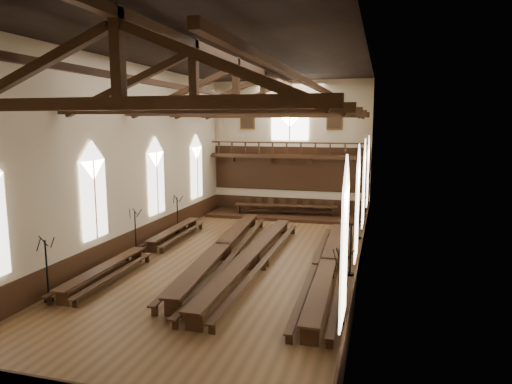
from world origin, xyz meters
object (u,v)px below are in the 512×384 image
at_px(candelabrum_right_far, 358,226).
at_px(dais, 285,216).
at_px(candelabrum_left_mid, 136,241).
at_px(candelabrum_left_far, 178,221).
at_px(candelabrum_left_near, 48,282).
at_px(refectory_row_c, 252,256).
at_px(candelabrum_right_near, 340,301).
at_px(refectory_row_b, 223,247).
at_px(refectory_row_a, 144,248).
at_px(high_table, 285,206).
at_px(refectory_row_d, 328,263).
at_px(candelabrum_right_mid, 350,259).

bearing_deg(candelabrum_right_far, dais, 137.80).
bearing_deg(candelabrum_left_mid, candelabrum_right_far, 30.55).
bearing_deg(candelabrum_left_mid, candelabrum_left_far, 90.00).
xyz_separation_m(dais, candelabrum_left_near, (-5.59, -18.13, 0.68)).
height_order(refectory_row_c, candelabrum_left_far, candelabrum_left_far).
distance_m(candelabrum_left_far, candelabrum_right_far, 11.20).
relative_size(refectory_row_c, candelabrum_left_far, 6.19).
height_order(candelabrum_left_mid, candelabrum_left_far, candelabrum_left_mid).
distance_m(refectory_row_c, candelabrum_right_near, 6.93).
bearing_deg(refectory_row_b, candelabrum_right_far, 42.97).
height_order(candelabrum_left_near, candelabrum_left_mid, candelabrum_left_near).
height_order(refectory_row_b, candelabrum_left_mid, candelabrum_left_mid).
xyz_separation_m(refectory_row_a, candelabrum_right_far, (10.47, 6.82, 0.31)).
distance_m(refectory_row_a, refectory_row_c, 5.84).
bearing_deg(high_table, candelabrum_right_near, -72.16).
height_order(refectory_row_a, candelabrum_left_far, candelabrum_left_far).
xyz_separation_m(refectory_row_b, dais, (0.94, 11.00, -0.49)).
relative_size(refectory_row_a, candelabrum_left_near, 5.30).
xyz_separation_m(refectory_row_a, candelabrum_left_mid, (-0.63, 0.26, 0.26)).
xyz_separation_m(refectory_row_b, candelabrum_left_near, (-4.65, -7.13, 0.19)).
bearing_deg(refectory_row_b, high_table, 85.11).
bearing_deg(candelabrum_left_far, dais, 49.16).
height_order(refectory_row_d, candelabrum_left_far, candelabrum_left_far).
bearing_deg(refectory_row_d, dais, 110.65).
distance_m(refectory_row_a, refectory_row_b, 4.11).
bearing_deg(candelabrum_right_mid, candelabrum_left_mid, 178.50).
relative_size(candelabrum_left_near, candelabrum_left_mid, 1.05).
height_order(refectory_row_b, dais, refectory_row_b).
relative_size(candelabrum_left_mid, candelabrum_right_far, 0.94).
relative_size(candelabrum_left_near, candelabrum_right_mid, 1.02).
relative_size(refectory_row_d, candelabrum_right_mid, 5.71).
distance_m(refectory_row_b, candelabrum_right_far, 8.81).
distance_m(refectory_row_b, candelabrum_left_mid, 4.69).
distance_m(refectory_row_a, refectory_row_d, 9.51).
distance_m(candelabrum_left_mid, candelabrum_left_far, 5.07).
xyz_separation_m(refectory_row_b, candelabrum_right_mid, (6.45, -0.84, 0.18)).
height_order(refectory_row_d, candelabrum_right_near, candelabrum_right_near).
bearing_deg(dais, candelabrum_left_mid, -115.85).
relative_size(candelabrum_left_far, candelabrum_right_near, 0.89).
xyz_separation_m(candelabrum_left_near, candelabrum_left_mid, (0.00, 6.58, -0.04)).
bearing_deg(candelabrum_right_near, candelabrum_left_near, -174.78).
xyz_separation_m(dais, candelabrum_right_near, (5.51, -17.11, 0.71)).
height_order(refectory_row_b, refectory_row_c, refectory_row_b).
bearing_deg(candelabrum_right_mid, dais, 114.95).
height_order(candelabrum_right_near, candelabrum_right_far, candelabrum_right_near).
bearing_deg(candelabrum_right_near, refectory_row_c, 132.01).
xyz_separation_m(refectory_row_a, refectory_row_b, (4.03, 0.81, 0.10)).
bearing_deg(dais, candelabrum_right_far, -42.20).
bearing_deg(candelabrum_right_far, candelabrum_left_far, -172.41).
relative_size(refectory_row_d, candelabrum_right_near, 5.44).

